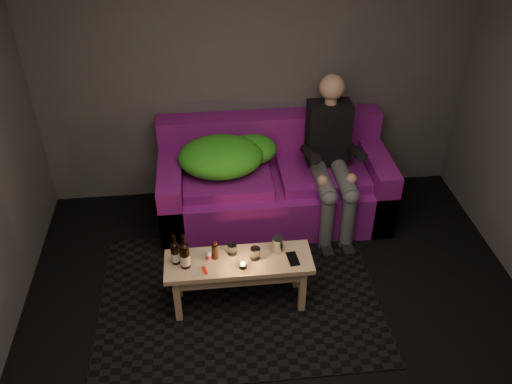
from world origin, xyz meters
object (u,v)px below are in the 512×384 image
Objects in this scene: sofa at (273,184)px; steel_cup at (278,245)px; beer_bottle_b at (185,255)px; coffee_table at (239,268)px; beer_bottle_a at (175,253)px; person at (331,154)px.

sofa is 1.10m from steel_cup.
sofa is at bearing 55.35° from beer_bottle_b.
coffee_table is 0.44m from beer_bottle_b.
person is at bearing 34.87° from beer_bottle_a.
sofa is at bearing 160.69° from person.
person is 1.65m from beer_bottle_b.
coffee_table is at bearing 3.70° from beer_bottle_b.
beer_bottle_b reaches higher than beer_bottle_a.
person is 11.30× the size of steel_cup.
person is at bearing 47.25° from coffee_table.
sofa is 8.02× the size of beer_bottle_a.
coffee_table is at bearing -110.02° from sofa.
steel_cup is (0.77, 0.05, -0.03)m from beer_bottle_a.
person is 1.26× the size of coffee_table.
person is 1.38m from coffee_table.
person is (0.49, -0.17, 0.40)m from sofa.
sofa reaches higher than steel_cup.
beer_bottle_b is (-1.30, -1.01, -0.16)m from person.
beer_bottle_a reaches higher than coffee_table.
beer_bottle_a is 0.09m from beer_bottle_b.
coffee_table is 0.35m from steel_cup.
steel_cup is at bearing 7.89° from beer_bottle_b.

